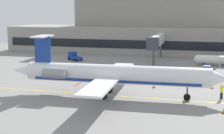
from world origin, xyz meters
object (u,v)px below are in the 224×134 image
at_px(pushback_tractor, 204,72).
at_px(marshaller, 222,92).
at_px(baggage_tug, 74,56).
at_px(regional_jet, 112,74).
at_px(fuel_tank, 213,60).

distance_m(pushback_tractor, marshaller, 14.24).
bearing_deg(baggage_tug, marshaller, -40.53).
bearing_deg(regional_jet, fuel_tank, 64.51).
bearing_deg(pushback_tractor, fuel_tank, 81.23).
distance_m(baggage_tug, marshaller, 41.70).
bearing_deg(fuel_tank, marshaller, -89.59).
distance_m(fuel_tank, marshaller, 27.36).
bearing_deg(marshaller, regional_jet, -170.31).
height_order(regional_jet, marshaller, regional_jet).
relative_size(pushback_tractor, marshaller, 1.58).
xyz_separation_m(fuel_tank, marshaller, (0.19, -27.36, -0.26)).
bearing_deg(fuel_tank, regional_jet, -115.49).
xyz_separation_m(regional_jet, marshaller, (14.41, 2.46, -2.08)).
xyz_separation_m(pushback_tractor, marshaller, (2.24, -14.06, 0.05)).
height_order(pushback_tractor, marshaller, pushback_tractor).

